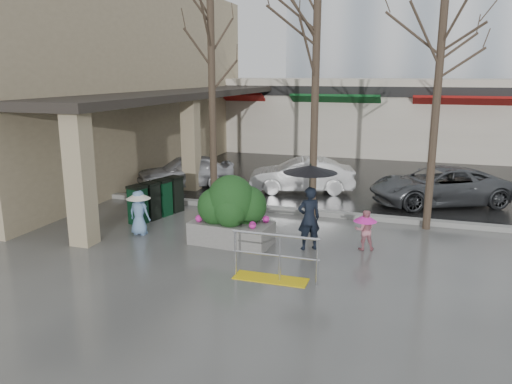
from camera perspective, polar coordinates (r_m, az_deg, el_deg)
The scene contains 20 objects.
ground at distance 12.29m, azimuth -2.60°, elevation -7.07°, with size 120.00×120.00×0.00m, color #51514F.
street_asphalt at distance 33.30m, azimuth 10.83°, elevation 5.79°, with size 120.00×36.00×0.01m, color black.
curb at distance 15.89m, azimuth 2.45°, elevation -2.00°, with size 120.00×0.30×0.15m, color gray.
near_building at distance 22.87m, azimuth -17.30°, elevation 12.10°, with size 6.00×18.00×8.00m, color tan.
canopy_slab at distance 20.77m, azimuth -7.49°, elevation 11.46°, with size 2.80×18.00×0.25m, color #2D2823.
pillar_front at distance 13.25m, azimuth -19.48°, elevation 1.55°, with size 0.55×0.55×3.50m, color tan.
pillar_back at distance 18.74m, azimuth -7.44°, elevation 5.50°, with size 0.55×0.55×3.50m, color tan.
storefront_row at distance 28.90m, azimuth 13.95°, elevation 8.51°, with size 34.00×6.74×4.00m.
handrail at distance 10.69m, azimuth 2.01°, elevation -8.12°, with size 1.90×0.50×1.03m.
tree_west at distance 15.62m, azimuth -5.15°, elevation 16.26°, with size 3.20×3.20×6.80m.
tree_midwest at distance 14.68m, azimuth 6.95°, elevation 16.98°, with size 3.20×3.20×7.00m.
tree_mideast at distance 14.39m, azimuth 20.36°, elevation 14.86°, with size 3.20×3.20×6.50m.
woman at distance 12.26m, azimuth 6.14°, elevation -0.40°, with size 1.33×1.33×2.18m.
child_pink at distance 12.68m, azimuth 12.34°, elevation -3.93°, with size 0.59×0.59×1.02m.
child_blue at distance 13.87m, azimuth -13.24°, elevation -1.90°, with size 0.67×0.67×1.23m.
planter at distance 12.77m, azimuth -2.78°, elevation -2.21°, with size 2.13×1.24×1.81m.
news_boxes at distance 15.47m, azimuth -11.27°, elevation -0.80°, with size 0.96×2.07×1.13m.
car_a at distance 19.40m, azimuth -8.03°, elevation 2.40°, with size 1.49×3.70×1.26m, color silver.
car_b at distance 18.47m, azimuth 5.21°, elevation 1.92°, with size 1.33×3.82×1.26m, color silver.
car_c at distance 17.78m, azimuth 20.14°, elevation 0.69°, with size 2.09×4.53×1.26m, color #505357.
Camera 1 is at (4.07, -10.77, 4.31)m, focal length 35.00 mm.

